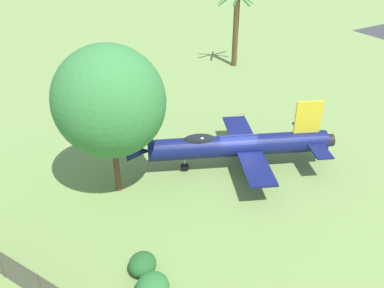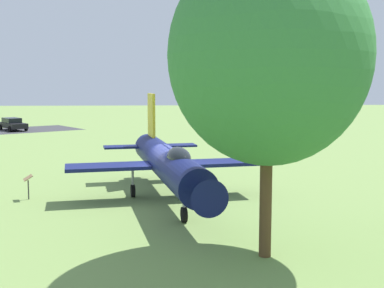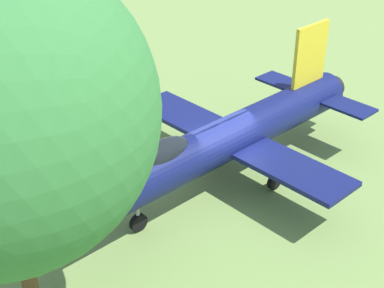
% 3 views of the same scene
% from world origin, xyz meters
% --- Properties ---
extents(ground_plane, '(200.00, 200.00, 0.00)m').
position_xyz_m(ground_plane, '(0.00, 0.00, 0.00)').
color(ground_plane, '#75934C').
extents(display_jet, '(14.09, 9.19, 4.81)m').
position_xyz_m(display_jet, '(-0.35, -0.06, 1.82)').
color(display_jet, '#111951').
rests_on(display_jet, ground_plane).
extents(info_plaque, '(0.70, 0.58, 1.14)m').
position_xyz_m(info_plaque, '(0.74, 6.42, 0.85)').
color(info_plaque, '#333333').
rests_on(info_plaque, ground_plane).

